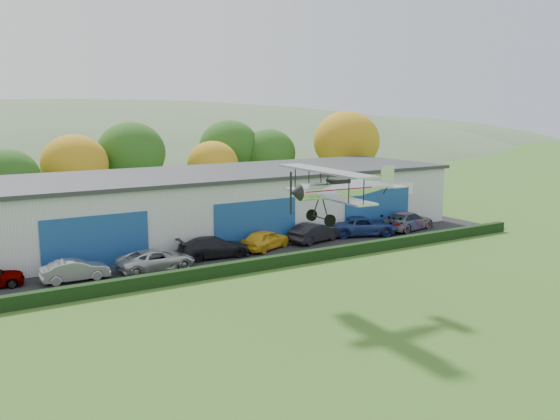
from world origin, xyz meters
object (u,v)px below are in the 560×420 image
car_5 (315,232)px  car_6 (363,226)px  hangar (221,202)px  car_1 (75,270)px  car_2 (157,260)px  car_3 (214,247)px  car_4 (265,239)px  biplane (340,187)px  car_7 (408,221)px

car_5 → car_6: 4.87m
car_5 → hangar: bearing=19.9°
car_1 → car_5: (18.68, 1.14, 0.10)m
hangar → car_2: bearing=-136.1°
hangar → car_1: 16.26m
car_3 → car_6: 13.77m
hangar → car_4: size_ratio=9.25×
car_1 → car_5: size_ratio=0.87×
biplane → car_5: bearing=62.9°
car_4 → biplane: size_ratio=0.58×
car_6 → car_7: (4.71, -0.32, 0.01)m
hangar → car_4: 7.36m
car_6 → car_5: bearing=111.6°
car_1 → car_2: (5.09, -0.36, 0.04)m
biplane → car_6: bearing=49.1°
car_6 → biplane: (-12.31, -12.82, 5.54)m
hangar → biplane: biplane is taller
car_6 → car_7: 4.73m
hangar → car_2: 12.41m
car_5 → car_6: size_ratio=0.83×
car_1 → car_3: (9.78, 0.81, 0.07)m
car_4 → car_5: bearing=-112.1°
car_1 → car_3: car_3 is taller
car_1 → car_4: size_ratio=0.93×
hangar → car_6: size_ratio=7.23×
car_6 → hangar: bearing=75.8°
hangar → car_1: hangar is taller
car_2 → car_4: car_4 is taller
car_2 → car_7: bearing=-89.3°
car_7 → car_3: bearing=77.9°
hangar → car_5: (4.75, -7.01, -1.84)m
car_2 → car_4: bearing=-83.3°
car_1 → car_5: car_5 is taller
hangar → car_4: bearing=-88.7°
car_4 → biplane: biplane is taller
car_7 → car_5: bearing=75.8°
car_1 → car_3: 9.81m
car_6 → car_7: car_7 is taller
hangar → biplane: size_ratio=5.36×
car_3 → car_4: size_ratio=1.17×
car_5 → biplane: biplane is taller
hangar → biplane: 20.39m
car_2 → car_5: bearing=-85.8°
hangar → car_5: hangar is taller
car_5 → biplane: bearing=135.7°
car_1 → car_2: size_ratio=0.80×
hangar → car_3: hangar is taller
car_1 → car_2: car_2 is taller
biplane → car_2: bearing=121.3°
car_4 → car_6: car_6 is taller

